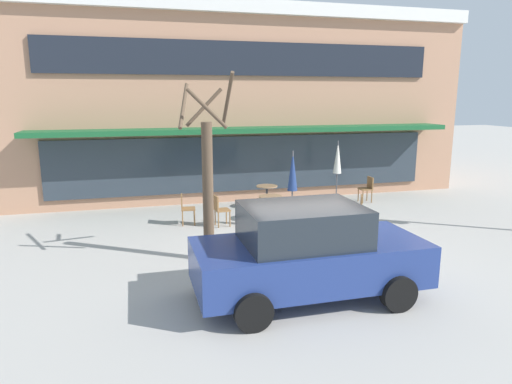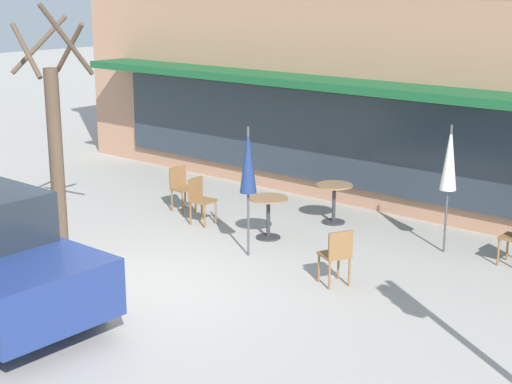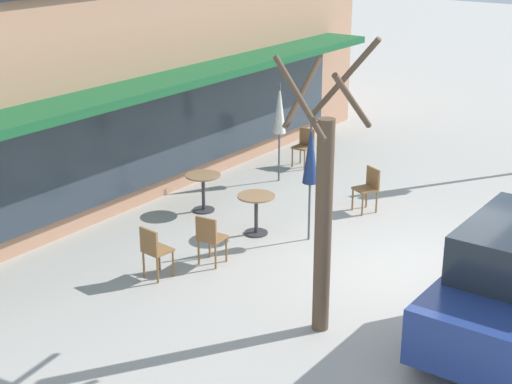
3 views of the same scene
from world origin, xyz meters
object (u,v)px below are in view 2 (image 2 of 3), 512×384
Objects in this scene: cafe_table_near_wall at (334,197)px; street_tree at (56,144)px; cafe_chair_3 at (181,185)px; cafe_table_streetside at (268,211)px; patio_umbrella_cream_folded at (450,159)px; cafe_chair_1 at (337,253)px; patio_umbrella_green_folded at (248,161)px; cafe_chair_0 at (200,197)px.

cafe_table_near_wall is 5.26m from street_tree.
cafe_chair_3 is 3.32m from street_tree.
patio_umbrella_cream_folded is at bearing 26.37° from cafe_table_streetside.
cafe_table_streetside is 2.50m from cafe_chair_3.
cafe_table_streetside is at bearing -153.63° from patio_umbrella_cream_folded.
cafe_chair_1 is 1.00× the size of cafe_chair_3.
cafe_chair_1 and cafe_chair_3 have the same top height.
cafe_table_streetside is at bearing 110.16° from patio_umbrella_green_folded.
cafe_chair_0 is at bearing -160.48° from patio_umbrella_cream_folded.
cafe_chair_3 is (-2.83, -1.30, 0.01)m from cafe_table_near_wall.
street_tree is at bearing -140.57° from patio_umbrella_cream_folded.
cafe_chair_3 is (-0.93, 0.41, 0.00)m from cafe_chair_0.
cafe_table_near_wall is 0.18× the size of street_tree.
cafe_table_near_wall is 0.85× the size of cafe_chair_0.
street_tree is at bearing -121.34° from cafe_table_near_wall.
patio_umbrella_green_folded reaches higher than cafe_table_streetside.
street_tree reaches higher than cafe_chair_3.
cafe_table_near_wall is at bearing 175.86° from patio_umbrella_cream_folded.
cafe_table_near_wall is 2.72m from patio_umbrella_green_folded.
cafe_chair_3 is at bearing 156.20° from cafe_chair_0.
cafe_chair_3 is (-2.49, 0.25, 0.01)m from cafe_table_streetside.
cafe_chair_3 is at bearing 174.32° from cafe_table_streetside.
cafe_chair_0 is at bearing -23.80° from cafe_chair_3.
patio_umbrella_cream_folded reaches higher than cafe_table_streetside.
cafe_table_near_wall is 0.35× the size of patio_umbrella_cream_folded.
patio_umbrella_cream_folded reaches higher than cafe_chair_0.
cafe_chair_0 is at bearing -138.08° from cafe_table_near_wall.
cafe_chair_1 reaches higher than cafe_table_streetside.
patio_umbrella_green_folded is at bearing -22.21° from cafe_chair_0.
cafe_chair_0 is 3.04m from street_tree.
cafe_chair_1 is (1.92, -2.66, 0.01)m from cafe_table_near_wall.
patio_umbrella_green_folded is 3.26m from cafe_chair_3.
patio_umbrella_cream_folded is 2.47× the size of cafe_chair_0.
patio_umbrella_cream_folded reaches higher than cafe_table_near_wall.
cafe_chair_0 reaches higher than cafe_table_streetside.
street_tree is (-2.64, -4.34, 1.33)m from cafe_table_near_wall.
patio_umbrella_cream_folded reaches higher than cafe_chair_1.
cafe_chair_1 is (1.92, -0.18, -1.10)m from patio_umbrella_green_folded.
patio_umbrella_cream_folded is (2.42, 2.31, 0.00)m from patio_umbrella_green_folded.
patio_umbrella_cream_folded is at bearing 12.08° from cafe_chair_3.
cafe_chair_3 is (-2.83, 1.19, -1.10)m from patio_umbrella_green_folded.
cafe_table_near_wall is 0.85× the size of cafe_chair_3.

